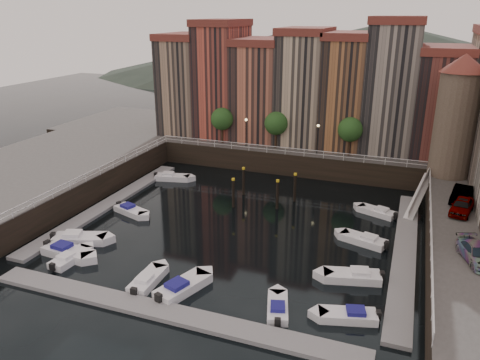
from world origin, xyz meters
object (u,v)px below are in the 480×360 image
at_px(corner_tower, 457,114).
at_px(boat_left_2, 131,210).
at_px(car_a, 462,207).
at_px(boat_left_0, 67,252).
at_px(gangway, 419,194).
at_px(boat_left_1, 79,239).
at_px(car_c, 477,255).
at_px(car_b, 461,195).
at_px(mooring_pilings, 262,189).

bearing_deg(corner_tower, boat_left_2, -152.79).
bearing_deg(car_a, corner_tower, 106.74).
bearing_deg(car_a, boat_left_0, -142.17).
bearing_deg(gangway, boat_left_0, -142.93).
relative_size(boat_left_1, car_c, 1.17).
distance_m(car_a, car_c, 9.49).
distance_m(gangway, car_b, 5.75).
height_order(gangway, car_a, car_a).
distance_m(mooring_pilings, boat_left_1, 20.71).
xyz_separation_m(mooring_pilings, car_b, (20.77, 0.24, 2.10)).
relative_size(boat_left_2, car_c, 1.00).
height_order(mooring_pilings, boat_left_1, mooring_pilings).
height_order(corner_tower, car_b, corner_tower).
height_order(corner_tower, boat_left_0, corner_tower).
relative_size(car_b, car_c, 1.00).
bearing_deg(boat_left_1, corner_tower, 15.92).
relative_size(boat_left_2, car_a, 1.07).
relative_size(mooring_pilings, car_a, 1.55).
bearing_deg(mooring_pilings, car_a, -8.08).
height_order(boat_left_2, car_b, car_b).
bearing_deg(car_a, boat_left_1, -146.28).
distance_m(corner_tower, car_c, 22.09).
relative_size(boat_left_0, car_c, 1.15).
bearing_deg(corner_tower, car_b, -84.08).
bearing_deg(gangway, car_c, -76.06).
bearing_deg(gangway, mooring_pilings, -166.22).
bearing_deg(gangway, boat_left_1, -146.81).
height_order(car_a, car_b, car_b).
relative_size(corner_tower, mooring_pilings, 2.06).
bearing_deg(car_a, gangway, 130.23).
bearing_deg(boat_left_2, car_b, 32.55).
bearing_deg(boat_left_1, car_a, 0.31).
relative_size(mooring_pilings, car_b, 1.46).
bearing_deg(boat_left_2, gangway, 41.04).
height_order(corner_tower, car_a, corner_tower).
bearing_deg(boat_left_0, corner_tower, 44.45).
height_order(corner_tower, boat_left_2, corner_tower).
height_order(boat_left_2, car_c, car_c).
height_order(boat_left_1, boat_left_2, boat_left_1).
bearing_deg(corner_tower, boat_left_1, -143.79).
relative_size(gangway, car_c, 1.81).
height_order(boat_left_2, car_a, car_a).
bearing_deg(boat_left_0, boat_left_2, 94.34).
bearing_deg(car_c, car_b, 73.19).
height_order(mooring_pilings, car_a, car_a).
bearing_deg(boat_left_1, mooring_pilings, 29.23).
bearing_deg(gangway, corner_tower, 57.20).
bearing_deg(mooring_pilings, corner_tower, 23.55).
height_order(gangway, car_c, car_c).
distance_m(gangway, boat_left_2, 32.04).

